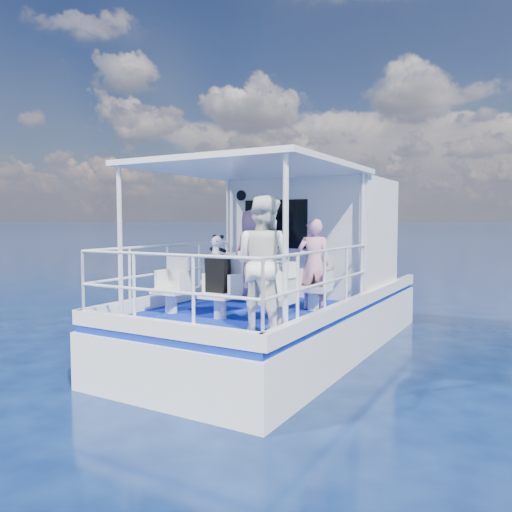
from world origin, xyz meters
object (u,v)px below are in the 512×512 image
(passenger_stbd_aft, at_px, (263,263))
(backpack_center, at_px, (218,275))
(panda, at_px, (218,246))
(passenger_port_fwd, at_px, (253,255))

(passenger_stbd_aft, height_order, backpack_center, passenger_stbd_aft)
(panda, bearing_deg, passenger_stbd_aft, -21.20)
(passenger_stbd_aft, bearing_deg, passenger_port_fwd, -51.52)
(passenger_stbd_aft, relative_size, panda, 5.22)
(panda, bearing_deg, passenger_port_fwd, 104.13)
(panda, bearing_deg, backpack_center, -160.44)
(backpack_center, distance_m, panda, 0.41)
(passenger_port_fwd, height_order, passenger_stbd_aft, passenger_stbd_aft)
(backpack_center, xyz_separation_m, panda, (0.01, 0.00, 0.41))
(backpack_center, bearing_deg, passenger_port_fwd, 103.81)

